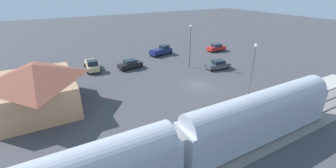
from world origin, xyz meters
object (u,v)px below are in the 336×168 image
object	(u,v)px
sedan_black	(130,64)
sedan_red	(216,48)
passenger_train	(178,145)
light_pole_lot_center	(190,42)
pickup_navy	(161,51)
pedestrian_on_platform	(258,98)
pickup_tan	(92,65)
sedan_charcoal	(218,65)
light_pole_near_platform	(253,65)
station_building	(37,86)

from	to	relation	value
sedan_black	sedan_red	size ratio (longest dim) A/B	1.04
passenger_train	light_pole_lot_center	bearing A→B (deg)	-36.46
pickup_navy	pedestrian_on_platform	bearing A→B (deg)	178.99
pedestrian_on_platform	pickup_tan	xyz separation A→B (m)	(24.83, 15.48, -0.25)
passenger_train	sedan_red	xyz separation A→B (m)	(28.30, -28.40, -1.98)
passenger_train	sedan_charcoal	distance (m)	27.26
passenger_train	light_pole_near_platform	world-z (taller)	light_pole_near_platform
pickup_tan	light_pole_lot_center	bearing A→B (deg)	-114.59
light_pole_near_platform	light_pole_lot_center	xyz separation A→B (m)	(14.79, -0.20, 0.17)
sedan_red	light_pole_near_platform	distance (m)	25.26
pickup_tan	sedan_red	bearing A→B (deg)	-91.79
light_pole_lot_center	station_building	bearing A→B (deg)	98.04
pickup_navy	light_pole_lot_center	distance (m)	11.08
sedan_black	light_pole_near_platform	size ratio (longest dim) A/B	0.60
pedestrian_on_platform	pickup_navy	size ratio (longest dim) A/B	0.30
passenger_train	sedan_black	distance (m)	27.25
passenger_train	sedan_charcoal	xyz separation A→B (m)	(18.22, -20.18, -1.98)
station_building	pickup_navy	xyz separation A→B (m)	(13.90, -24.78, -2.00)
passenger_train	light_pole_lot_center	world-z (taller)	light_pole_lot_center
pickup_navy	light_pole_near_platform	bearing A→B (deg)	-178.94
pickup_navy	pickup_tan	xyz separation A→B (m)	(-2.69, 15.97, 0.00)
pedestrian_on_platform	light_pole_lot_center	size ratio (longest dim) A/B	0.21
sedan_charcoal	sedan_red	world-z (taller)	same
sedan_charcoal	light_pole_lot_center	xyz separation A→B (m)	(3.38, 4.22, 4.18)
passenger_train	pedestrian_on_platform	distance (m)	15.52
pedestrian_on_platform	pickup_tan	distance (m)	29.26
pickup_navy	sedan_charcoal	bearing A→B (deg)	-160.35
sedan_red	sedan_black	bearing A→B (deg)	94.44
sedan_black	light_pole_lot_center	world-z (taller)	light_pole_lot_center
light_pole_lot_center	passenger_train	bearing A→B (deg)	143.54
pickup_navy	light_pole_near_platform	size ratio (longest dim) A/B	0.74
station_building	pickup_navy	size ratio (longest dim) A/B	2.09
station_building	pickup_tan	world-z (taller)	station_building
station_building	sedan_red	world-z (taller)	station_building
passenger_train	station_building	distance (m)	20.35
station_building	pickup_navy	distance (m)	28.48
sedan_black	light_pole_lot_center	distance (m)	12.03
light_pole_lot_center	sedan_red	bearing A→B (deg)	-61.68
sedan_black	light_pole_near_platform	bearing A→B (deg)	-153.28
sedan_black	sedan_charcoal	size ratio (longest dim) A/B	1.00
sedan_black	light_pole_lot_center	size ratio (longest dim) A/B	0.58
passenger_train	pedestrian_on_platform	xyz separation A→B (m)	(4.37, -14.81, -1.58)
pickup_tan	light_pole_near_platform	distance (m)	28.05
pedestrian_on_platform	light_pole_near_platform	xyz separation A→B (m)	(2.42, -0.95, 3.61)
pedestrian_on_platform	sedan_charcoal	size ratio (longest dim) A/B	0.37
station_building	pedestrian_on_platform	world-z (taller)	station_building
station_building	sedan_red	distance (m)	39.31
pedestrian_on_platform	pickup_navy	distance (m)	27.53
sedan_charcoal	sedan_red	size ratio (longest dim) A/B	1.03
passenger_train	light_pole_near_platform	distance (m)	17.28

